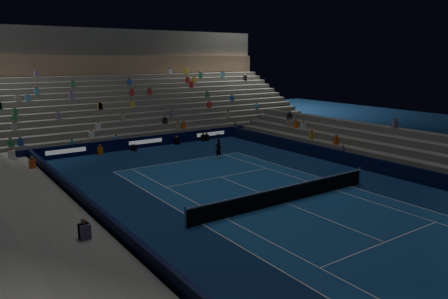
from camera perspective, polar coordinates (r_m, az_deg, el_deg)
ground at (r=24.42m, az=8.13°, el=-7.03°), size 90.00×90.00×0.00m
court_surface at (r=24.42m, az=8.13°, el=-7.02°), size 10.97×23.77×0.01m
sponsor_barrier_far at (r=39.39m, az=-10.44°, el=1.00°), size 44.00×0.25×1.00m
sponsor_barrier_east at (r=31.47m, az=21.24°, el=-2.44°), size 0.25×37.00×1.00m
sponsor_barrier_west at (r=19.37m, az=-13.80°, el=-10.91°), size 0.25×37.00×1.00m
grandstand_main at (r=47.63m, az=-15.32°, el=6.18°), size 44.00×15.20×11.20m
grandstand_east at (r=34.25m, az=24.56°, el=-0.86°), size 5.00×37.00×2.50m
grandstand_west at (r=18.40m, az=-24.17°, el=-11.52°), size 5.00×37.00×2.50m
tennis_net at (r=24.26m, az=8.16°, el=-5.91°), size 12.90×0.10×1.10m
tennis_player at (r=34.43m, az=-0.76°, el=0.11°), size 0.60×0.42×1.59m
broadcast_camera at (r=38.23m, az=-11.90°, el=0.25°), size 0.46×0.86×0.51m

